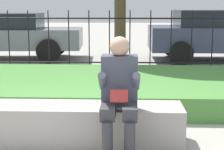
{
  "coord_description": "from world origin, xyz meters",
  "views": [
    {
      "loc": [
        0.63,
        -4.09,
        1.55
      ],
      "look_at": [
        0.42,
        0.9,
        0.62
      ],
      "focal_mm": 60.0,
      "sensor_mm": 36.0,
      "label": 1
    }
  ],
  "objects_px": {
    "car_parked_right": "(219,34)",
    "person_seated_reader": "(119,91)",
    "stone_bench": "(67,125)",
    "car_parked_left": "(4,34)"
  },
  "relations": [
    {
      "from": "stone_bench",
      "to": "car_parked_left",
      "type": "relative_size",
      "value": 0.58
    },
    {
      "from": "stone_bench",
      "to": "car_parked_left",
      "type": "height_order",
      "value": "car_parked_left"
    },
    {
      "from": "car_parked_left",
      "to": "car_parked_right",
      "type": "bearing_deg",
      "value": -3.75
    },
    {
      "from": "car_parked_left",
      "to": "car_parked_right",
      "type": "relative_size",
      "value": 1.12
    },
    {
      "from": "stone_bench",
      "to": "car_parked_right",
      "type": "height_order",
      "value": "car_parked_right"
    },
    {
      "from": "person_seated_reader",
      "to": "car_parked_right",
      "type": "height_order",
      "value": "car_parked_right"
    },
    {
      "from": "stone_bench",
      "to": "person_seated_reader",
      "type": "bearing_deg",
      "value": -26.52
    },
    {
      "from": "stone_bench",
      "to": "person_seated_reader",
      "type": "relative_size",
      "value": 2.13
    },
    {
      "from": "car_parked_right",
      "to": "person_seated_reader",
      "type": "bearing_deg",
      "value": -112.02
    },
    {
      "from": "person_seated_reader",
      "to": "car_parked_right",
      "type": "distance_m",
      "value": 7.4
    }
  ]
}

